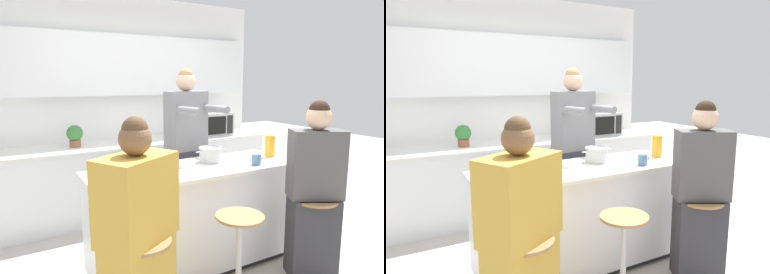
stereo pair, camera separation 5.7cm
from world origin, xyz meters
TOP-DOWN VIEW (x-y plane):
  - ground_plane at (0.00, 0.00)m, footprint 16.00×16.00m
  - wall_back at (0.00, 1.87)m, footprint 3.91×0.22m
  - back_counter at (0.00, 1.54)m, footprint 3.63×0.69m
  - kitchen_island at (0.00, 0.00)m, footprint 1.85×0.65m
  - bar_stool_center at (0.00, -0.62)m, footprint 0.38×0.38m
  - bar_stool_rightmost at (0.74, -0.65)m, footprint 0.38×0.38m
  - person_cooking at (0.22, 0.57)m, footprint 0.47×0.59m
  - person_wrapped_blanket at (-0.76, -0.62)m, footprint 0.56×0.48m
  - person_seated_near at (0.76, -0.62)m, footprint 0.47×0.41m
  - cooking_pot at (0.21, 0.09)m, footprint 0.30×0.21m
  - fruit_bowl at (-0.65, -0.11)m, footprint 0.20×0.20m
  - coffee_cup_near at (-0.37, -0.09)m, footprint 0.12×0.09m
  - coffee_cup_far at (0.50, -0.20)m, footprint 0.12×0.08m
  - banana_bunch at (-0.27, 0.12)m, footprint 0.14×0.10m
  - juice_carton at (0.83, -0.01)m, footprint 0.07×0.07m
  - microwave at (1.13, 1.49)m, footprint 0.51×0.35m
  - potted_plant at (-0.70, 1.54)m, footprint 0.18×0.18m

SIDE VIEW (x-z plane):
  - ground_plane at x=0.00m, z-range 0.00..0.00m
  - bar_stool_center at x=0.00m, z-range 0.01..0.71m
  - bar_stool_rightmost at x=0.74m, z-range 0.01..0.71m
  - back_counter at x=0.00m, z-range 0.00..0.89m
  - kitchen_island at x=0.00m, z-range 0.01..0.91m
  - person_wrapped_blanket at x=-0.76m, z-range -0.04..1.40m
  - person_seated_near at x=0.76m, z-range -0.06..1.43m
  - person_cooking at x=0.22m, z-range 0.00..1.76m
  - banana_bunch at x=-0.27m, z-range 0.91..0.95m
  - fruit_bowl at x=-0.65m, z-range 0.91..0.98m
  - coffee_cup_far at x=0.50m, z-range 0.91..1.00m
  - coffee_cup_near at x=-0.37m, z-range 0.91..1.00m
  - cooking_pot at x=0.21m, z-range 0.91..1.04m
  - juice_carton at x=0.83m, z-range 0.90..1.12m
  - potted_plant at x=-0.70m, z-range 0.90..1.15m
  - microwave at x=1.13m, z-range 0.89..1.20m
  - wall_back at x=0.00m, z-range 0.19..2.89m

